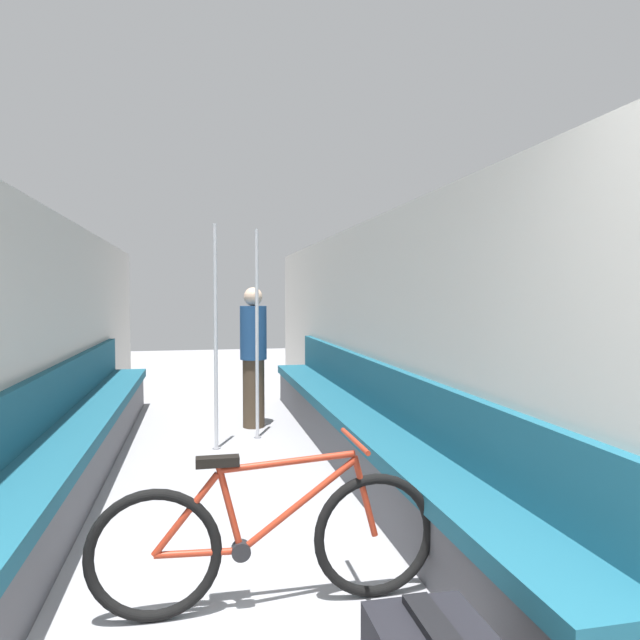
# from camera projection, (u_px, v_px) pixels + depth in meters

# --- Properties ---
(wall_left) EXTENTS (0.10, 11.15, 2.20)m
(wall_left) POSITION_uv_depth(u_px,v_px,m) (40.00, 346.00, 4.47)
(wall_left) COLOR beige
(wall_left) RESTS_ON ground
(wall_right) EXTENTS (0.10, 11.15, 2.20)m
(wall_right) POSITION_uv_depth(u_px,v_px,m) (384.00, 340.00, 5.06)
(wall_right) COLOR beige
(wall_right) RESTS_ON ground
(bench_seat_row_left) EXTENTS (0.46, 6.56, 0.92)m
(bench_seat_row_left) POSITION_uv_depth(u_px,v_px,m) (74.00, 446.00, 4.48)
(bench_seat_row_left) COLOR #4C4C51
(bench_seat_row_left) RESTS_ON ground
(bench_seat_row_right) EXTENTS (0.46, 6.56, 0.92)m
(bench_seat_row_right) POSITION_uv_depth(u_px,v_px,m) (358.00, 431.00, 4.97)
(bench_seat_row_right) COLOR #4C4C51
(bench_seat_row_right) RESTS_ON ground
(bicycle) EXTENTS (1.67, 0.46, 0.80)m
(bicycle) POSITION_uv_depth(u_px,v_px,m) (268.00, 540.00, 2.71)
(bicycle) COLOR black
(bicycle) RESTS_ON ground
(grab_pole_near) EXTENTS (0.08, 0.08, 2.18)m
(grab_pole_near) POSITION_uv_depth(u_px,v_px,m) (216.00, 340.00, 5.51)
(grab_pole_near) COLOR gray
(grab_pole_near) RESTS_ON ground
(grab_pole_far) EXTENTS (0.08, 0.08, 2.18)m
(grab_pole_far) POSITION_uv_depth(u_px,v_px,m) (257.00, 337.00, 5.93)
(grab_pole_far) COLOR gray
(grab_pole_far) RESTS_ON ground
(passenger_standing) EXTENTS (0.30, 0.30, 1.58)m
(passenger_standing) POSITION_uv_depth(u_px,v_px,m) (253.00, 355.00, 6.44)
(passenger_standing) COLOR #473828
(passenger_standing) RESTS_ON ground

